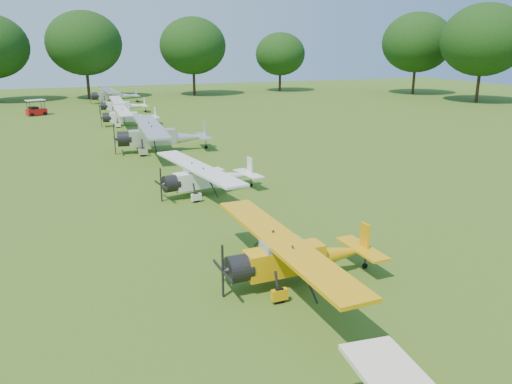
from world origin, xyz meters
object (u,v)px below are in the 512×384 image
(aircraft_4, at_px, (159,134))
(aircraft_7, at_px, (113,94))
(aircraft_6, at_px, (121,104))
(aircraft_5, at_px, (128,115))
(aircraft_2, at_px, (296,254))
(golf_cart, at_px, (36,110))
(aircraft_3, at_px, (206,176))

(aircraft_4, relative_size, aircraft_7, 1.09)
(aircraft_4, distance_m, aircraft_6, 24.38)
(aircraft_4, bearing_deg, aircraft_6, 93.42)
(aircraft_5, bearing_deg, aircraft_4, -85.72)
(aircraft_2, xyz_separation_m, aircraft_4, (-0.25, 23.90, 0.27))
(aircraft_6, bearing_deg, golf_cart, 173.94)
(aircraft_5, height_order, aircraft_6, aircraft_5)
(aircraft_3, bearing_deg, aircraft_4, 81.41)
(aircraft_2, height_order, aircraft_3, aircraft_2)
(aircraft_6, bearing_deg, aircraft_4, -88.04)
(aircraft_3, bearing_deg, aircraft_6, 80.67)
(aircraft_2, bearing_deg, aircraft_7, 88.36)
(aircraft_3, distance_m, aircraft_6, 36.76)
(aircraft_2, distance_m, aircraft_7, 59.63)
(aircraft_6, xyz_separation_m, golf_cart, (-9.65, 1.34, -0.44))
(aircraft_5, bearing_deg, aircraft_6, 88.54)
(aircraft_6, height_order, aircraft_7, aircraft_7)
(aircraft_6, relative_size, golf_cart, 3.77)
(aircraft_5, height_order, golf_cart, aircraft_5)
(aircraft_7, bearing_deg, aircraft_3, -91.76)
(aircraft_3, bearing_deg, aircraft_5, 82.12)
(aircraft_3, relative_size, aircraft_4, 0.79)
(aircraft_2, xyz_separation_m, golf_cart, (-9.96, 49.61, -0.47))
(aircraft_7, height_order, golf_cart, aircraft_7)
(aircraft_6, bearing_deg, aircraft_2, -87.81)
(aircraft_3, height_order, aircraft_4, aircraft_4)
(aircraft_7, bearing_deg, golf_cart, -136.36)
(aircraft_4, height_order, aircraft_7, aircraft_4)
(aircraft_2, relative_size, aircraft_6, 1.03)
(aircraft_2, bearing_deg, aircraft_4, 88.80)
(aircraft_2, height_order, aircraft_5, aircraft_2)
(aircraft_4, bearing_deg, aircraft_5, 95.86)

